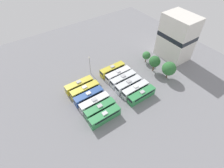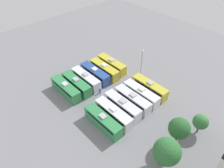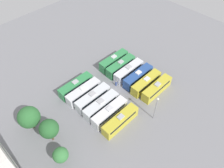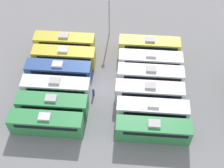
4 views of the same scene
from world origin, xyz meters
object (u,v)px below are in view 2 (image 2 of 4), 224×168
object	(u,v)px
tree_1	(179,128)
tree_0	(201,122)
bus_4	(76,84)
worker_person	(100,91)
bus_6	(150,87)
tree_2	(167,152)
light_pole	(142,58)
bus_2	(95,74)
bus_9	(123,106)
bus_3	(86,79)
bus_8	(133,100)
bus_11	(103,121)
bus_1	(104,69)
bus_0	(112,64)
bus_5	(66,89)
bus_7	(141,94)
bus_10	(114,114)

from	to	relation	value
tree_1	tree_0	bearing A→B (deg)	165.60
bus_4	worker_person	size ratio (longest dim) A/B	6.23
bus_6	tree_2	world-z (taller)	tree_2
worker_person	bus_4	bearing A→B (deg)	-57.77
light_pole	tree_1	bearing A→B (deg)	58.87
bus_6	bus_2	bearing A→B (deg)	-64.91
tree_2	tree_0	bearing A→B (deg)	179.81
bus_2	bus_9	distance (m)	14.61
bus_3	bus_9	bearing A→B (deg)	90.67
bus_8	bus_9	size ratio (longest dim) A/B	1.00
bus_9	bus_2	bearing A→B (deg)	-102.61
bus_3	bus_6	xyz separation A→B (m)	(-10.02, 14.02, 0.00)
worker_person	bus_11	bearing A→B (deg)	53.89
bus_1	tree_2	size ratio (longest dim) A/B	1.46
bus_3	bus_9	distance (m)	14.04
tree_2	light_pole	bearing A→B (deg)	-129.51
bus_0	light_pole	distance (m)	9.39
bus_8	bus_5	bearing A→B (deg)	-55.89
bus_9	tree_2	world-z (taller)	tree_2
bus_5	tree_2	world-z (taller)	tree_2
bus_0	worker_person	bearing A→B (deg)	31.93
bus_9	tree_1	size ratio (longest dim) A/B	1.50
bus_7	tree_0	bearing A→B (deg)	94.69
bus_6	bus_8	xyz separation A→B (m)	(6.58, 0.17, 0.00)
light_pole	bus_1	bearing A→B (deg)	-40.24
bus_0	bus_5	distance (m)	16.13
bus_4	bus_8	world-z (taller)	same
bus_2	bus_5	distance (m)	9.65
bus_9	tree_0	world-z (taller)	tree_0
bus_3	tree_2	distance (m)	29.76
bus_3	bus_9	xyz separation A→B (m)	(-0.16, 14.04, 0.00)
bus_10	worker_person	world-z (taller)	bus_10
bus_5	bus_6	bearing A→B (deg)	138.96
bus_6	tree_2	bearing A→B (deg)	47.58
bus_2	bus_5	world-z (taller)	same
bus_2	tree_1	xyz separation A→B (m)	(1.49, 28.09, 2.91)
bus_5	bus_8	xyz separation A→B (m)	(-9.73, 14.36, 0.00)
bus_2	bus_6	size ratio (longest dim) A/B	1.00
bus_1	tree_0	distance (m)	29.38
bus_2	tree_1	size ratio (longest dim) A/B	1.50
light_pole	bus_7	bearing A→B (deg)	42.39
bus_0	bus_6	world-z (taller)	same
bus_7	bus_9	size ratio (longest dim) A/B	1.00
bus_10	bus_8	bearing A→B (deg)	-177.68
bus_4	bus_9	xyz separation A→B (m)	(-3.33, 13.96, 0.00)
bus_5	bus_8	distance (m)	17.35
bus_2	bus_9	bearing A→B (deg)	77.39
bus_0	tree_1	size ratio (longest dim) A/B	1.50
bus_0	bus_10	distance (m)	19.69
tree_1	bus_1	bearing A→B (deg)	-99.60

